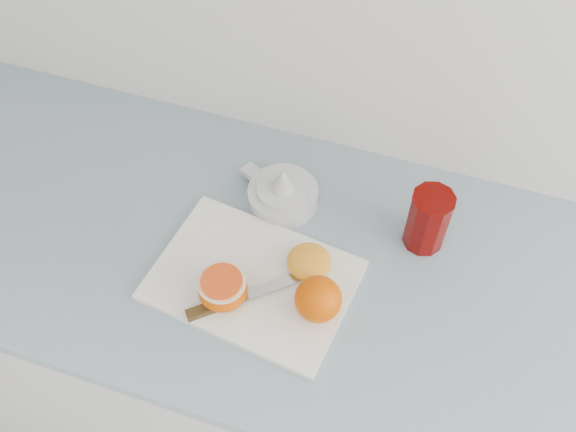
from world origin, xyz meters
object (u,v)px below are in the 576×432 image
at_px(counter, 326,370).
at_px(half_orange, 223,289).
at_px(cutting_board, 253,280).
at_px(citrus_juicer, 282,193).
at_px(red_tumbler, 428,222).

height_order(counter, half_orange, half_orange).
height_order(cutting_board, half_orange, half_orange).
distance_m(counter, cutting_board, 0.48).
bearing_deg(cutting_board, citrus_juicer, 92.73).
bearing_deg(citrus_juicer, cutting_board, -87.27).
distance_m(cutting_board, citrus_juicer, 0.19).
relative_size(counter, red_tumbler, 19.17).
relative_size(cutting_board, red_tumbler, 2.72).
relative_size(counter, cutting_board, 7.06).
relative_size(cutting_board, half_orange, 4.05).
xyz_separation_m(citrus_juicer, red_tumbler, (0.28, -0.01, 0.03)).
height_order(citrus_juicer, red_tumbler, red_tumbler).
bearing_deg(red_tumbler, citrus_juicer, 178.94).
bearing_deg(half_orange, counter, 34.51).
bearing_deg(cutting_board, red_tumbler, 34.63).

